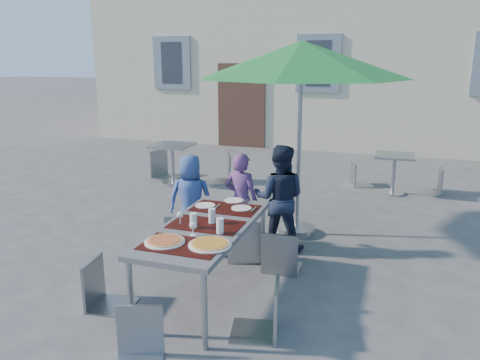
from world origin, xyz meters
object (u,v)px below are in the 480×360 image
(pizza_near_left, at_px, (165,241))
(bg_chair_l_1, at_px, (359,160))
(child_0, at_px, (191,199))
(child_2, at_px, (279,198))
(child_1, at_px, (241,200))
(patio_umbrella, at_px, (302,61))
(bg_chair_r_0, at_px, (223,150))
(chair_1, at_px, (246,215))
(chair_0, at_px, (182,210))
(chair_2, at_px, (282,227))
(chair_4, at_px, (266,278))
(cafe_table_0, at_px, (173,157))
(pizza_near_right, at_px, (210,244))
(chair_5, at_px, (136,306))
(dining_table, at_px, (206,230))
(bg_chair_l_0, at_px, (162,147))
(bg_chair_r_1, at_px, (436,165))
(chair_3, at_px, (100,256))
(cafe_table_1, at_px, (394,168))

(pizza_near_left, distance_m, bg_chair_l_1, 5.50)
(child_0, bearing_deg, child_2, 169.95)
(child_1, height_order, bg_chair_l_1, child_1)
(patio_umbrella, height_order, bg_chair_r_0, patio_umbrella)
(pizza_near_left, height_order, chair_1, chair_1)
(patio_umbrella, bearing_deg, child_2, -100.12)
(chair_0, bearing_deg, chair_2, -7.28)
(child_2, distance_m, chair_4, 1.90)
(child_1, relative_size, bg_chair_l_1, 1.44)
(chair_1, relative_size, bg_chair_r_0, 0.92)
(pizza_near_left, xyz_separation_m, cafe_table_0, (-2.10, 4.35, -0.24))
(pizza_near_right, height_order, chair_1, chair_1)
(chair_5, distance_m, cafe_table_0, 5.45)
(cafe_table_0, bearing_deg, pizza_near_left, -64.24)
(chair_5, xyz_separation_m, bg_chair_r_0, (-1.30, 5.40, 0.13))
(child_1, distance_m, chair_5, 2.50)
(child_2, bearing_deg, dining_table, 67.50)
(dining_table, height_order, child_1, child_1)
(child_0, bearing_deg, patio_umbrella, -166.48)
(child_1, bearing_deg, bg_chair_r_0, -58.97)
(bg_chair_l_0, height_order, bg_chair_r_0, bg_chair_r_0)
(cafe_table_0, distance_m, bg_chair_r_0, 0.97)
(dining_table, relative_size, child_0, 1.59)
(chair_5, bearing_deg, chair_1, 84.23)
(chair_2, bearing_deg, chair_5, -109.52)
(patio_umbrella, bearing_deg, bg_chair_r_1, 54.90)
(pizza_near_left, relative_size, bg_chair_l_1, 0.43)
(pizza_near_left, height_order, chair_3, chair_3)
(dining_table, bearing_deg, chair_5, -94.50)
(pizza_near_right, distance_m, cafe_table_0, 4.98)
(chair_1, bearing_deg, child_1, 115.47)
(chair_4, xyz_separation_m, bg_chair_r_1, (1.67, 5.17, -0.01))
(dining_table, height_order, chair_5, chair_5)
(chair_3, distance_m, bg_chair_r_1, 6.16)
(cafe_table_1, bearing_deg, chair_4, -101.21)
(pizza_near_right, relative_size, bg_chair_r_1, 0.42)
(bg_chair_r_0, bearing_deg, chair_0, -78.02)
(chair_1, xyz_separation_m, chair_2, (0.47, -0.17, -0.03))
(child_1, relative_size, child_2, 0.91)
(dining_table, distance_m, chair_2, 0.96)
(bg_chair_r_0, relative_size, bg_chair_l_1, 1.25)
(bg_chair_l_0, bearing_deg, pizza_near_left, -61.97)
(cafe_table_1, bearing_deg, bg_chair_l_1, 149.26)
(child_0, xyz_separation_m, bg_chair_r_1, (3.15, 3.44, -0.06))
(cafe_table_0, distance_m, bg_chair_r_1, 4.77)
(pizza_near_left, bearing_deg, bg_chair_r_1, 63.66)
(child_1, distance_m, bg_chair_l_0, 3.90)
(chair_0, xyz_separation_m, chair_1, (0.81, 0.01, 0.02))
(chair_3, relative_size, patio_umbrella, 0.33)
(dining_table, xyz_separation_m, pizza_near_right, (0.24, -0.48, 0.07))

